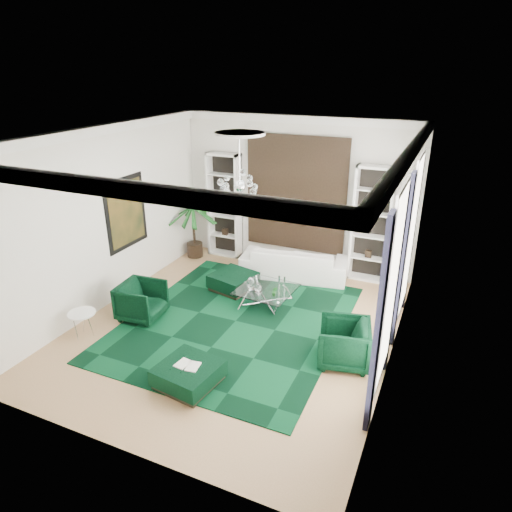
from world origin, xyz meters
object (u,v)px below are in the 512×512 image
at_px(ottoman_front, 189,375).
at_px(side_table, 83,325).
at_px(sofa, 294,262).
at_px(ottoman_side, 233,282).
at_px(armchair_right, 344,343).
at_px(coffee_table, 266,297).
at_px(armchair_left, 141,301).
at_px(palm, 193,216).

distance_m(ottoman_front, side_table, 2.66).
xyz_separation_m(sofa, ottoman_side, (-1.05, -1.27, -0.18)).
height_order(armchair_right, side_table, armchair_right).
bearing_deg(coffee_table, armchair_left, -144.51).
height_order(armchair_left, armchair_right, armchair_right).
bearing_deg(ottoman_front, ottoman_side, 104.28).
height_order(sofa, armchair_right, armchair_right).
bearing_deg(palm, armchair_right, -32.75).
xyz_separation_m(armchair_left, ottoman_front, (2.02, -1.47, -0.21)).
bearing_deg(palm, armchair_left, -77.95).
distance_m(sofa, ottoman_front, 4.66).
bearing_deg(coffee_table, side_table, -136.93).
xyz_separation_m(ottoman_side, side_table, (-1.77, -2.95, 0.05)).
xyz_separation_m(coffee_table, side_table, (-2.76, -2.58, 0.05)).
bearing_deg(palm, ottoman_front, -60.23).
bearing_deg(armchair_right, palm, -135.48).
distance_m(coffee_table, ottoman_side, 1.06).
bearing_deg(side_table, armchair_left, 59.90).
relative_size(sofa, ottoman_side, 2.87).
relative_size(ottoman_side, palm, 0.39).
xyz_separation_m(sofa, armchair_left, (-2.21, -3.18, 0.01)).
xyz_separation_m(sofa, palm, (-2.92, 0.11, 0.79)).
distance_m(armchair_left, ottoman_front, 2.51).
distance_m(sofa, side_table, 5.08).
bearing_deg(palm, sofa, -2.26).
xyz_separation_m(sofa, armchair_right, (1.98, -3.04, 0.02)).
relative_size(sofa, coffee_table, 2.25).
distance_m(ottoman_front, palm, 5.58).
height_order(ottoman_side, ottoman_front, ottoman_side).
height_order(armchair_right, ottoman_side, armchair_right).
height_order(sofa, palm, palm).
relative_size(ottoman_side, ottoman_front, 0.98).
height_order(armchair_right, palm, palm).
distance_m(sofa, armchair_right, 3.63).
bearing_deg(ottoman_side, coffee_table, -20.91).
xyz_separation_m(armchair_left, palm, (-0.70, 3.30, 0.77)).
distance_m(coffee_table, ottoman_front, 3.01).
height_order(armchair_left, side_table, armchair_left).
distance_m(ottoman_side, side_table, 3.44).
bearing_deg(armchair_right, sofa, -159.61).
bearing_deg(ottoman_side, armchair_left, -121.28).
bearing_deg(sofa, armchair_right, 114.16).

